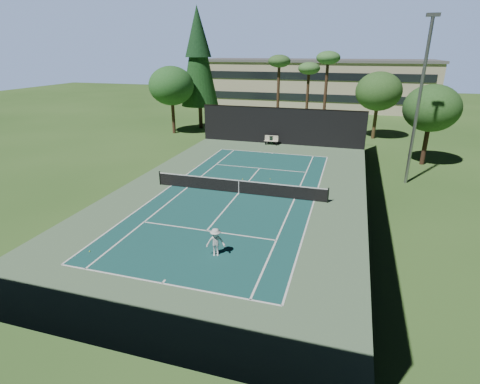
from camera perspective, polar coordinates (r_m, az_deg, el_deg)
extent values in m
plane|color=#335B22|center=(27.50, -0.20, -0.18)|extent=(160.00, 160.00, 0.00)
cube|color=#537451|center=(27.50, -0.20, -0.17)|extent=(18.00, 32.00, 0.01)
cube|color=#174C49|center=(27.50, -0.20, -0.16)|extent=(10.97, 23.77, 0.01)
cube|color=white|center=(17.71, -11.77, -13.47)|extent=(10.97, 0.10, 0.01)
cube|color=white|center=(38.48, 4.98, 5.95)|extent=(10.97, 0.10, 0.01)
cube|color=white|center=(21.97, -5.08, -5.89)|extent=(8.23, 0.10, 0.01)
cube|color=white|center=(33.33, 3.01, 3.64)|extent=(8.23, 0.10, 0.01)
cube|color=white|center=(29.46, -10.46, 0.96)|extent=(0.10, 23.77, 0.01)
cube|color=white|center=(26.53, 11.21, -1.36)|extent=(0.10, 23.77, 0.01)
cube|color=white|center=(28.89, -8.03, 0.70)|extent=(0.10, 23.77, 0.01)
cube|color=white|center=(26.67, 8.29, -1.06)|extent=(0.10, 23.77, 0.01)
cube|color=white|center=(27.49, -0.20, -0.14)|extent=(0.10, 12.80, 0.01)
cube|color=white|center=(17.82, -11.54, -13.22)|extent=(0.10, 0.30, 0.01)
cube|color=white|center=(38.34, 4.93, 5.89)|extent=(0.10, 0.30, 0.01)
cylinder|color=black|center=(29.70, -12.10, 2.09)|extent=(0.10, 0.10, 1.10)
cylinder|color=black|center=(26.29, 13.27, -0.50)|extent=(0.10, 0.10, 1.10)
cube|color=black|center=(27.33, -0.20, 0.79)|extent=(12.80, 0.02, 0.92)
cube|color=white|center=(27.16, -0.20, 1.76)|extent=(12.80, 0.04, 0.07)
cube|color=white|center=(27.33, -0.20, 0.79)|extent=(0.05, 0.03, 0.92)
cube|color=black|center=(41.98, 6.26, 9.93)|extent=(18.00, 0.04, 4.00)
cube|color=black|center=(13.83, -20.64, -15.44)|extent=(18.00, 0.04, 4.00)
cube|color=black|center=(25.83, 19.28, 1.90)|extent=(0.04, 32.00, 4.00)
cube|color=black|center=(30.60, -16.61, 5.07)|extent=(0.04, 32.00, 4.00)
cube|color=black|center=(41.65, 6.37, 12.63)|extent=(18.00, 0.06, 0.06)
imported|color=silver|center=(19.14, -3.73, -7.64)|extent=(1.11, 0.85, 1.52)
sphere|color=#D0EA35|center=(21.25, -21.93, -8.39)|extent=(0.08, 0.08, 0.08)
sphere|color=#D2EC35|center=(30.39, 0.38, 1.98)|extent=(0.08, 0.08, 0.08)
sphere|color=#C6E233|center=(30.54, 4.63, 2.00)|extent=(0.07, 0.07, 0.07)
sphere|color=#CAD731|center=(33.88, -7.01, 3.82)|extent=(0.07, 0.07, 0.07)
cube|color=beige|center=(41.80, 4.76, 7.77)|extent=(1.50, 0.45, 0.05)
cube|color=beige|center=(41.93, 4.83, 8.22)|extent=(1.50, 0.06, 0.55)
cube|color=black|center=(41.98, 3.94, 7.51)|extent=(0.06, 0.40, 0.42)
cube|color=black|center=(41.74, 5.56, 7.38)|extent=(0.06, 0.40, 0.42)
cylinder|color=black|center=(42.14, 4.81, 7.87)|extent=(0.52, 0.52, 0.90)
cylinder|color=black|center=(42.04, 4.83, 8.49)|extent=(0.56, 0.56, 0.05)
cylinder|color=#44301D|center=(51.10, -6.03, 11.67)|extent=(0.50, 0.50, 3.60)
cone|color=#163E17|center=(50.47, -6.36, 19.76)|extent=(4.80, 4.80, 12.00)
cone|color=#123218|center=(50.50, -6.50, 23.16)|extent=(3.30, 3.30, 6.00)
cylinder|color=#472F1E|center=(49.78, 5.82, 14.31)|extent=(0.36, 0.36, 8.55)
ellipsoid|color=#335B29|center=(49.49, 6.01, 19.23)|extent=(2.80, 2.80, 1.54)
cylinder|color=#442C1D|center=(51.26, 10.20, 13.78)|extent=(0.36, 0.36, 7.65)
ellipsoid|color=#396A2F|center=(50.95, 10.49, 18.04)|extent=(2.80, 2.80, 1.54)
cylinder|color=#462D1E|center=(47.98, 12.84, 13.94)|extent=(0.36, 0.36, 9.00)
ellipsoid|color=#397032|center=(47.69, 13.30, 19.30)|extent=(2.80, 2.80, 1.54)
cylinder|color=#4E3A21|center=(47.32, 19.82, 9.78)|extent=(0.40, 0.40, 3.52)
ellipsoid|color=#2A5220|center=(46.83, 20.38, 14.19)|extent=(5.12, 5.12, 4.35)
cylinder|color=#3F271B|center=(38.03, 26.32, 6.21)|extent=(0.40, 0.40, 3.30)
ellipsoid|color=#26511F|center=(37.44, 27.17, 11.30)|extent=(4.80, 4.80, 4.08)
cylinder|color=#4B2F20|center=(48.33, -10.11, 11.02)|extent=(0.40, 0.40, 3.74)
ellipsoid|color=#235A23|center=(47.84, -10.41, 15.63)|extent=(5.44, 5.44, 4.62)
cube|color=#BEB293|center=(71.19, 11.05, 15.77)|extent=(40.00, 12.00, 8.00)
cube|color=#59595B|center=(70.97, 11.29, 19.07)|extent=(40.50, 12.50, 0.40)
cube|color=black|center=(65.36, 10.35, 13.98)|extent=(38.00, 0.15, 1.20)
cube|color=black|center=(65.06, 10.55, 16.95)|extent=(38.00, 0.15, 1.20)
cylinder|color=gray|center=(31.13, 25.51, 11.74)|extent=(0.24, 0.24, 12.00)
cube|color=gray|center=(30.97, 27.39, 22.87)|extent=(0.90, 0.25, 0.25)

